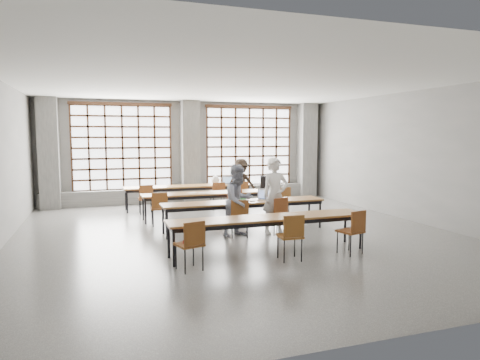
# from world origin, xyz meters

# --- Properties ---
(floor) EXTENTS (11.00, 11.00, 0.00)m
(floor) POSITION_xyz_m (0.00, 0.00, 0.00)
(floor) COLOR #52514F
(floor) RESTS_ON ground
(ceiling) EXTENTS (11.00, 11.00, 0.00)m
(ceiling) POSITION_xyz_m (0.00, 0.00, 3.50)
(ceiling) COLOR silver
(ceiling) RESTS_ON floor
(wall_back) EXTENTS (10.00, 0.00, 10.00)m
(wall_back) POSITION_xyz_m (0.00, 5.50, 1.75)
(wall_back) COLOR slate
(wall_back) RESTS_ON floor
(wall_front) EXTENTS (10.00, 0.00, 10.00)m
(wall_front) POSITION_xyz_m (0.00, -5.50, 1.75)
(wall_front) COLOR slate
(wall_front) RESTS_ON floor
(wall_right) EXTENTS (0.00, 11.00, 11.00)m
(wall_right) POSITION_xyz_m (5.00, 0.00, 1.75)
(wall_right) COLOR slate
(wall_right) RESTS_ON floor
(column_left) EXTENTS (0.60, 0.55, 3.50)m
(column_left) POSITION_xyz_m (-4.50, 5.22, 1.75)
(column_left) COLOR #50504D
(column_left) RESTS_ON floor
(column_mid) EXTENTS (0.60, 0.55, 3.50)m
(column_mid) POSITION_xyz_m (0.00, 5.22, 1.75)
(column_mid) COLOR #50504D
(column_mid) RESTS_ON floor
(column_right) EXTENTS (0.60, 0.55, 3.50)m
(column_right) POSITION_xyz_m (4.50, 5.22, 1.75)
(column_right) COLOR #50504D
(column_right) RESTS_ON floor
(window_left) EXTENTS (3.32, 0.12, 3.00)m
(window_left) POSITION_xyz_m (-2.25, 5.42, 1.90)
(window_left) COLOR white
(window_left) RESTS_ON wall_back
(window_right) EXTENTS (3.32, 0.12, 3.00)m
(window_right) POSITION_xyz_m (2.25, 5.42, 1.90)
(window_right) COLOR white
(window_right) RESTS_ON wall_back
(sill_ledge) EXTENTS (9.80, 0.35, 0.50)m
(sill_ledge) POSITION_xyz_m (0.00, 5.30, 0.25)
(sill_ledge) COLOR #50504D
(sill_ledge) RESTS_ON floor
(desk_row_a) EXTENTS (4.00, 0.70, 0.73)m
(desk_row_a) POSITION_xyz_m (-0.34, 3.92, 0.66)
(desk_row_a) COLOR brown
(desk_row_a) RESTS_ON floor
(desk_row_b) EXTENTS (4.00, 0.70, 0.73)m
(desk_row_b) POSITION_xyz_m (0.00, 2.12, 0.66)
(desk_row_b) COLOR brown
(desk_row_b) RESTS_ON floor
(desk_row_c) EXTENTS (4.00, 0.70, 0.73)m
(desk_row_c) POSITION_xyz_m (0.28, 0.31, 0.66)
(desk_row_c) COLOR brown
(desk_row_c) RESTS_ON floor
(desk_row_d) EXTENTS (4.00, 0.70, 0.73)m
(desk_row_d) POSITION_xyz_m (0.08, -1.74, 0.66)
(desk_row_d) COLOR brown
(desk_row_d) RESTS_ON floor
(chair_back_left) EXTENTS (0.42, 0.43, 0.88)m
(chair_back_left) POSITION_xyz_m (-1.74, 3.29, 0.54)
(chair_back_left) COLOR brown
(chair_back_left) RESTS_ON floor
(chair_back_mid) EXTENTS (0.43, 0.44, 0.88)m
(chair_back_mid) POSITION_xyz_m (0.45, 3.29, 0.54)
(chair_back_mid) COLOR maroon
(chair_back_mid) RESTS_ON floor
(chair_back_right) EXTENTS (0.52, 0.52, 0.88)m
(chair_back_right) POSITION_xyz_m (1.23, 3.29, 0.54)
(chair_back_right) COLOR brown
(chair_back_right) RESTS_ON floor
(chair_mid_left) EXTENTS (0.44, 0.45, 0.88)m
(chair_mid_left) POSITION_xyz_m (-1.60, 1.49, 0.54)
(chair_mid_left) COLOR brown
(chair_mid_left) RESTS_ON floor
(chair_mid_centre) EXTENTS (0.46, 0.47, 0.88)m
(chair_mid_centre) POSITION_xyz_m (0.40, 1.49, 0.54)
(chair_mid_centre) COLOR maroon
(chair_mid_centre) RESTS_ON floor
(chair_mid_right) EXTENTS (0.52, 0.53, 0.88)m
(chair_mid_right) POSITION_xyz_m (1.83, 1.49, 0.54)
(chair_mid_right) COLOR brown
(chair_mid_right) RESTS_ON floor
(chair_front_left) EXTENTS (0.52, 0.52, 0.88)m
(chair_front_left) POSITION_xyz_m (-0.04, -0.32, 0.54)
(chair_front_left) COLOR brown
(chair_front_left) RESTS_ON floor
(chair_front_right) EXTENTS (0.51, 0.51, 0.88)m
(chair_front_right) POSITION_xyz_m (0.90, -0.32, 0.54)
(chair_front_right) COLOR brown
(chair_front_right) RESTS_ON floor
(chair_near_left) EXTENTS (0.52, 0.52, 0.88)m
(chair_near_left) POSITION_xyz_m (-1.60, -2.36, 0.54)
(chair_near_left) COLOR #672E14
(chair_near_left) RESTS_ON floor
(chair_near_mid) EXTENTS (0.45, 0.45, 0.88)m
(chair_near_mid) POSITION_xyz_m (0.28, -2.37, 0.54)
(chair_near_mid) COLOR brown
(chair_near_mid) RESTS_ON floor
(chair_near_right) EXTENTS (0.52, 0.52, 0.88)m
(chair_near_right) POSITION_xyz_m (1.60, -2.36, 0.54)
(chair_near_right) COLOR brown
(chair_near_right) RESTS_ON floor
(student_male) EXTENTS (0.69, 0.49, 1.80)m
(student_male) POSITION_xyz_m (0.88, -0.19, 0.90)
(student_male) COLOR white
(student_male) RESTS_ON floor
(student_female) EXTENTS (0.99, 0.90, 1.65)m
(student_female) POSITION_xyz_m (-0.02, -0.19, 0.83)
(student_female) COLOR #172047
(student_female) RESTS_ON floor
(student_back) EXTENTS (1.03, 0.60, 1.58)m
(student_back) POSITION_xyz_m (1.26, 3.42, 0.79)
(student_back) COLOR black
(student_back) RESTS_ON floor
(laptop_front) EXTENTS (0.46, 0.43, 0.26)m
(laptop_front) POSITION_xyz_m (0.86, 0.41, 0.79)
(laptop_front) COLOR silver
(laptop_front) RESTS_ON desk_row_c
(laptop_back) EXTENTS (0.38, 0.33, 0.26)m
(laptop_back) POSITION_xyz_m (1.01, 4.02, 0.79)
(laptop_back) COLOR #BDBCC1
(laptop_back) RESTS_ON desk_row_a
(mouse) EXTENTS (0.11, 0.08, 0.04)m
(mouse) POSITION_xyz_m (1.23, 0.29, 0.75)
(mouse) COLOR white
(mouse) RESTS_ON desk_row_c
(green_box) EXTENTS (0.26, 0.12, 0.09)m
(green_box) POSITION_xyz_m (0.23, 0.39, 0.78)
(green_box) COLOR #2A8134
(green_box) RESTS_ON desk_row_c
(phone) EXTENTS (0.14, 0.08, 0.01)m
(phone) POSITION_xyz_m (0.46, 0.21, 0.74)
(phone) COLOR black
(phone) RESTS_ON desk_row_c
(paper_sheet_a) EXTENTS (0.36, 0.33, 0.00)m
(paper_sheet_a) POSITION_xyz_m (-0.60, 2.17, 0.73)
(paper_sheet_a) COLOR silver
(paper_sheet_a) RESTS_ON desk_row_b
(paper_sheet_b) EXTENTS (0.34, 0.28, 0.00)m
(paper_sheet_b) POSITION_xyz_m (-0.30, 2.07, 0.73)
(paper_sheet_b) COLOR silver
(paper_sheet_b) RESTS_ON desk_row_b
(backpack) EXTENTS (0.37, 0.31, 0.40)m
(backpack) POSITION_xyz_m (1.60, 2.17, 0.93)
(backpack) COLOR black
(backpack) RESTS_ON desk_row_b
(plastic_bag) EXTENTS (0.29, 0.25, 0.29)m
(plastic_bag) POSITION_xyz_m (0.56, 3.97, 0.87)
(plastic_bag) COLOR white
(plastic_bag) RESTS_ON desk_row_a
(red_pouch) EXTENTS (0.21, 0.14, 0.06)m
(red_pouch) POSITION_xyz_m (-1.62, -2.29, 0.50)
(red_pouch) COLOR #B01A15
(red_pouch) RESTS_ON chair_near_left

